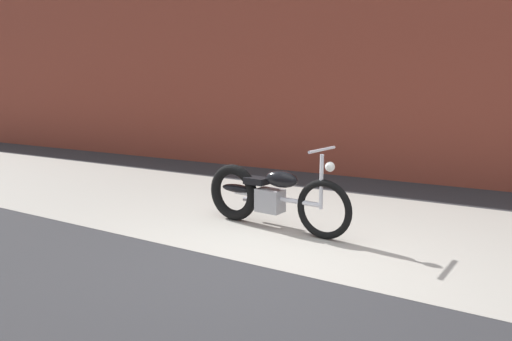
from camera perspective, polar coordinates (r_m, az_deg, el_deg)
ground_plane at (r=4.36m, az=1.22°, el=-12.13°), size 80.00×80.00×0.00m
sidewalk_slab at (r=5.86m, az=9.79°, el=-6.46°), size 36.00×3.50×0.01m
brick_building_wall at (r=9.00m, az=18.60°, el=15.67°), size 36.00×0.50×5.26m
motorcycle_black at (r=5.52m, az=1.13°, el=-3.09°), size 2.01×0.58×1.03m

